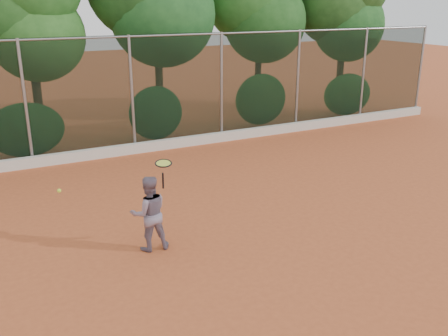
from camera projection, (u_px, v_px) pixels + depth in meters
name	position (u px, v px, depth m)	size (l,w,h in m)	color
ground	(248.00, 245.00, 9.55)	(80.00, 80.00, 0.00)	#BB562C
concrete_curb	(137.00, 148.00, 15.24)	(24.00, 0.20, 0.30)	silver
tennis_player	(149.00, 213.00, 9.17)	(0.70, 0.55, 1.44)	slate
chainlink_fence	(132.00, 92.00, 14.85)	(24.09, 0.09, 3.50)	black
foliage_backdrop	(91.00, 1.00, 15.46)	(23.70, 3.63, 7.55)	#432F1A
tennis_racket	(163.00, 165.00, 8.91)	(0.39, 0.39, 0.55)	black
tennis_ball_in_flight	(59.00, 191.00, 8.04)	(0.07, 0.07, 0.07)	#CAF637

